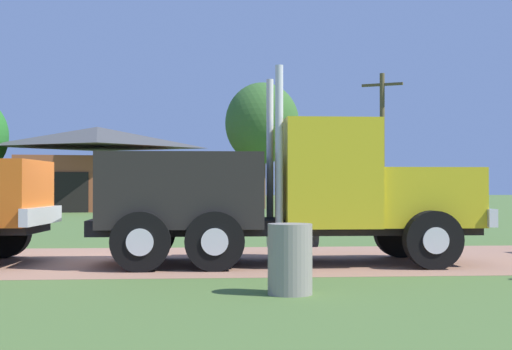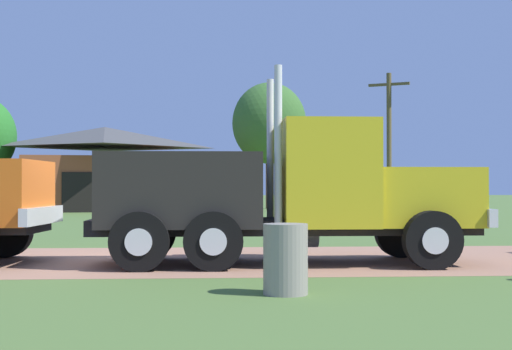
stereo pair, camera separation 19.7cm
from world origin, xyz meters
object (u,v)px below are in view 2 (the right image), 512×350
at_px(shed_building, 105,170).
at_px(utility_pole_near, 389,138).
at_px(steel_barrel, 286,259).
at_px(truck_foreground_white, 282,195).

height_order(shed_building, utility_pole_near, utility_pole_near).
distance_m(steel_barrel, shed_building, 35.51).
xyz_separation_m(steel_barrel, shed_building, (-7.23, 34.71, 1.92)).
relative_size(shed_building, utility_pole_near, 1.37).
xyz_separation_m(steel_barrel, utility_pole_near, (8.45, 28.89, 3.48)).
relative_size(truck_foreground_white, utility_pole_near, 0.98).
distance_m(shed_building, utility_pole_near, 16.80).
bearing_deg(truck_foreground_white, shed_building, 103.78).
relative_size(steel_barrel, utility_pole_near, 0.13).
bearing_deg(steel_barrel, shed_building, 101.76).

